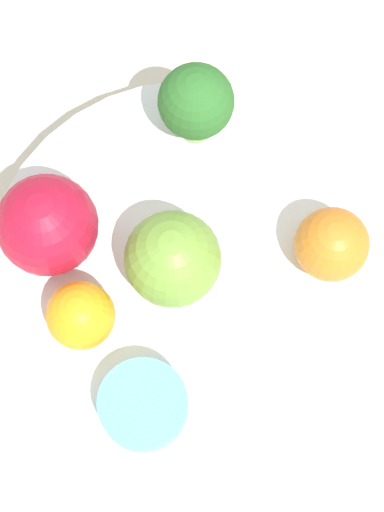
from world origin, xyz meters
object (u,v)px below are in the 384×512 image
object	(u,v)px
apple_red	(168,253)
small_cup	(143,405)
broccoli	(196,103)
apple_green	(47,225)
orange_front	(332,244)
bowl	(192,271)
orange_back	(81,315)

from	to	relation	value
apple_red	small_cup	distance (m)	0.09
broccoli	apple_green	xyz separation A→B (m)	(-0.12, -0.01, -0.01)
orange_front	small_cup	distance (m)	0.15
bowl	apple_red	size ratio (longest dim) A/B	4.44
orange_back	small_cup	size ratio (longest dim) A/B	0.79
bowl	orange_front	world-z (taller)	orange_front
bowl	orange_back	size ratio (longest dim) A/B	6.29
broccoli	apple_red	size ratio (longest dim) A/B	1.06
bowl	broccoli	bearing A→B (deg)	51.73
apple_red	small_cup	xyz separation A→B (m)	(-0.07, -0.06, -0.02)
small_cup	bowl	bearing A→B (deg)	36.14
apple_red	small_cup	bearing A→B (deg)	-135.90
bowl	small_cup	world-z (taller)	small_cup
bowl	broccoli	xyz separation A→B (m)	(0.06, 0.07, 0.06)
broccoli	small_cup	bearing A→B (deg)	-136.26
apple_green	small_cup	world-z (taller)	apple_green
broccoli	small_cup	xyz separation A→B (m)	(-0.14, -0.13, -0.03)
broccoli	small_cup	world-z (taller)	broccoli
bowl	apple_green	xyz separation A→B (m)	(-0.06, 0.06, 0.05)
orange_back	bowl	bearing A→B (deg)	-4.86
apple_red	orange_back	world-z (taller)	apple_red
apple_red	small_cup	world-z (taller)	apple_red
bowl	orange_front	distance (m)	0.10
broccoli	small_cup	size ratio (longest dim) A/B	1.19
apple_red	orange_back	bearing A→B (deg)	178.32
broccoli	orange_back	distance (m)	0.16
orange_front	small_cup	size ratio (longest dim) A/B	0.87
apple_red	apple_green	bearing A→B (deg)	129.98
broccoli	apple_red	distance (m)	0.10
bowl	small_cup	bearing A→B (deg)	-143.86
bowl	small_cup	size ratio (longest dim) A/B	4.94
orange_front	small_cup	xyz separation A→B (m)	(-0.15, -0.01, -0.01)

